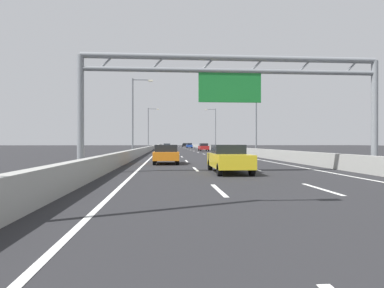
{
  "coord_description": "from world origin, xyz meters",
  "views": [
    {
      "loc": [
        -3.57,
        1.38,
        1.61
      ],
      "look_at": [
        0.34,
        51.97,
        1.44
      ],
      "focal_mm": 31.01,
      "sensor_mm": 36.0,
      "label": 1
    }
  ],
  "objects": [
    {
      "name": "yellow_car",
      "position": [
        -0.21,
        19.04,
        0.78
      ],
      "size": [
        1.81,
        4.56,
        1.51
      ],
      "color": "yellow",
      "rests_on": "ground_plane"
    },
    {
      "name": "lane_dash_right_7",
      "position": [
        1.8,
        66.5,
        0.01
      ],
      "size": [
        0.16,
        3.0,
        0.01
      ],
      "primitive_type": "cube",
      "color": "white",
      "rests_on": "ground_plane"
    },
    {
      "name": "lane_dash_right_12",
      "position": [
        1.8,
        111.5,
        0.01
      ],
      "size": [
        0.16,
        3.0,
        0.01
      ],
      "primitive_type": "cube",
      "color": "white",
      "rests_on": "ground_plane"
    },
    {
      "name": "lane_dash_left_4",
      "position": [
        -1.8,
        39.5,
        0.01
      ],
      "size": [
        0.16,
        3.0,
        0.01
      ],
      "primitive_type": "cube",
      "color": "white",
      "rests_on": "ground_plane"
    },
    {
      "name": "lane_dash_left_12",
      "position": [
        -1.8,
        111.5,
        0.01
      ],
      "size": [
        0.16,
        3.0,
        0.01
      ],
      "primitive_type": "cube",
      "color": "white",
      "rests_on": "ground_plane"
    },
    {
      "name": "lane_dash_left_5",
      "position": [
        -1.8,
        48.5,
        0.01
      ],
      "size": [
        0.16,
        3.0,
        0.01
      ],
      "primitive_type": "cube",
      "color": "white",
      "rests_on": "ground_plane"
    },
    {
      "name": "sign_gantry",
      "position": [
        -0.02,
        19.06,
        4.85
      ],
      "size": [
        16.45,
        0.36,
        6.36
      ],
      "color": "gray",
      "rests_on": "ground_plane"
    },
    {
      "name": "lane_dash_right_14",
      "position": [
        1.8,
        129.5,
        0.01
      ],
      "size": [
        0.16,
        3.0,
        0.01
      ],
      "primitive_type": "cube",
      "color": "white",
      "rests_on": "ground_plane"
    },
    {
      "name": "lane_dash_right_2",
      "position": [
        1.8,
        21.5,
        0.01
      ],
      "size": [
        0.16,
        3.0,
        0.01
      ],
      "primitive_type": "cube",
      "color": "white",
      "rests_on": "ground_plane"
    },
    {
      "name": "lane_dash_right_6",
      "position": [
        1.8,
        57.5,
        0.01
      ],
      "size": [
        0.16,
        3.0,
        0.01
      ],
      "primitive_type": "cube",
      "color": "white",
      "rests_on": "ground_plane"
    },
    {
      "name": "lane_dash_left_13",
      "position": [
        -1.8,
        120.5,
        0.01
      ],
      "size": [
        0.16,
        3.0,
        0.01
      ],
      "primitive_type": "cube",
      "color": "white",
      "rests_on": "ground_plane"
    },
    {
      "name": "lane_dash_right_8",
      "position": [
        1.8,
        75.5,
        0.01
      ],
      "size": [
        0.16,
        3.0,
        0.01
      ],
      "primitive_type": "cube",
      "color": "white",
      "rests_on": "ground_plane"
    },
    {
      "name": "streetlamp_left_mid",
      "position": [
        -7.47,
        42.34,
        5.4
      ],
      "size": [
        2.58,
        0.28,
        9.5
      ],
      "color": "slate",
      "rests_on": "ground_plane"
    },
    {
      "name": "lane_dash_right_10",
      "position": [
        1.8,
        93.5,
        0.01
      ],
      "size": [
        0.16,
        3.0,
        0.01
      ],
      "primitive_type": "cube",
      "color": "white",
      "rests_on": "ground_plane"
    },
    {
      "name": "edge_line_left",
      "position": [
        -5.25,
        88.0,
        0.01
      ],
      "size": [
        0.16,
        176.0,
        0.01
      ],
      "primitive_type": "cube",
      "color": "white",
      "rests_on": "ground_plane"
    },
    {
      "name": "lane_dash_right_9",
      "position": [
        1.8,
        84.5,
        0.01
      ],
      "size": [
        0.16,
        3.0,
        0.01
      ],
      "primitive_type": "cube",
      "color": "white",
      "rests_on": "ground_plane"
    },
    {
      "name": "red_car",
      "position": [
        3.78,
        66.69,
        0.77
      ],
      "size": [
        1.75,
        4.65,
        1.52
      ],
      "color": "red",
      "rests_on": "ground_plane"
    },
    {
      "name": "lane_dash_left_17",
      "position": [
        -1.8,
        156.5,
        0.01
      ],
      "size": [
        0.16,
        3.0,
        0.01
      ],
      "primitive_type": "cube",
      "color": "white",
      "rests_on": "ground_plane"
    },
    {
      "name": "streetlamp_left_far",
      "position": [
        -7.47,
        77.0,
        5.4
      ],
      "size": [
        2.58,
        0.28,
        9.5
      ],
      "color": "slate",
      "rests_on": "ground_plane"
    },
    {
      "name": "lane_dash_left_15",
      "position": [
        -1.8,
        138.5,
        0.01
      ],
      "size": [
        0.16,
        3.0,
        0.01
      ],
      "primitive_type": "cube",
      "color": "white",
      "rests_on": "ground_plane"
    },
    {
      "name": "lane_dash_left_3",
      "position": [
        -1.8,
        30.5,
        0.01
      ],
      "size": [
        0.16,
        3.0,
        0.01
      ],
      "primitive_type": "cube",
      "color": "white",
      "rests_on": "ground_plane"
    },
    {
      "name": "streetlamp_right_mid",
      "position": [
        7.47,
        42.34,
        5.4
      ],
      "size": [
        2.58,
        0.28,
        9.5
      ],
      "color": "slate",
      "rests_on": "ground_plane"
    },
    {
      "name": "lane_dash_left_10",
      "position": [
        -1.8,
        93.5,
        0.01
      ],
      "size": [
        0.16,
        3.0,
        0.01
      ],
      "primitive_type": "cube",
      "color": "white",
      "rests_on": "ground_plane"
    },
    {
      "name": "lane_dash_left_11",
      "position": [
        -1.8,
        102.5,
        0.01
      ],
      "size": [
        0.16,
        3.0,
        0.01
      ],
      "primitive_type": "cube",
      "color": "white",
      "rests_on": "ground_plane"
    },
    {
      "name": "blue_car",
      "position": [
        3.49,
        103.43,
        0.79
      ],
      "size": [
        1.72,
        4.69,
        1.56
      ],
      "color": "#2347AD",
      "rests_on": "ground_plane"
    },
    {
      "name": "ground_plane",
      "position": [
        0.0,
        100.0,
        0.0
      ],
      "size": [
        260.0,
        260.0,
        0.0
      ],
      "primitive_type": "plane",
      "color": "#262628"
    },
    {
      "name": "black_car",
      "position": [
        3.8,
        136.02,
        0.77
      ],
      "size": [
        1.86,
        4.42,
        1.52
      ],
      "color": "black",
      "rests_on": "ground_plane"
    },
    {
      "name": "lane_dash_right_5",
      "position": [
        1.8,
        48.5,
        0.01
      ],
      "size": [
        0.16,
        3.0,
        0.01
      ],
      "primitive_type": "cube",
      "color": "white",
      "rests_on": "ground_plane"
    },
    {
      "name": "lane_dash_right_13",
      "position": [
        1.8,
        120.5,
        0.01
      ],
      "size": [
        0.16,
        3.0,
        0.01
      ],
      "primitive_type": "cube",
      "color": "white",
      "rests_on": "ground_plane"
    },
    {
      "name": "lane_dash_right_4",
      "position": [
        1.8,
        39.5,
        0.01
      ],
      "size": [
        0.16,
        3.0,
        0.01
      ],
      "primitive_type": "cube",
      "color": "white",
      "rests_on": "ground_plane"
    },
    {
      "name": "lane_dash_right_15",
      "position": [
        1.8,
        138.5,
        0.01
      ],
      "size": [
        0.16,
        3.0,
        0.01
      ],
      "primitive_type": "cube",
      "color": "white",
      "rests_on": "ground_plane"
    },
    {
      "name": "orange_car",
      "position": [
        -3.61,
        26.92,
        0.74
      ],
      "size": [
        1.9,
        4.15,
        1.47
      ],
      "color": "orange",
      "rests_on": "ground_plane"
    },
    {
      "name": "barrier_left",
      "position": [
        -6.9,
        110.0,
        0.47
      ],
      "size": [
        0.45,
        220.0,
        0.95
      ],
      "color": "#9E9E99",
      "rests_on": "ground_plane"
    },
    {
      "name": "lane_dash_left_6",
      "position": [
        -1.8,
        57.5,
        0.01
      ],
      "size": [
        0.16,
        3.0,
        0.01
      ],
      "primitive_type": "cube",
      "color": "white",
      "rests_on": "ground_plane"
    },
    {
      "name": "white_car",
      "position": [
        -3.46,
        85.38,
        0.75
      ],
      "size": [
        1.85,
        4.56,
        1.46
      ],
      "color": "silver",
      "rests_on": "ground_plane"
    },
    {
      "name": "lane_dash_left_14",
      "position": [
        -1.8,
        129.5,
        0.01
      ],
      "size": [
        0.16,
        3.0,
        0.01
      ],
      "primitive_type": "cube",
      "color": "white",
      "rests_on": "ground_plane"
    },
    {
      "name": "lane_dash_right_1",
      "position": [
        1.8,
        12.5,
        0.01
      ],
      "size": [
        0.16,
        3.0,
        0.01
      ],
      "primitive_type": "cube",
      "color": "white",
      "rests_on": "ground_plane"
    },
    {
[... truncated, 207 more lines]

